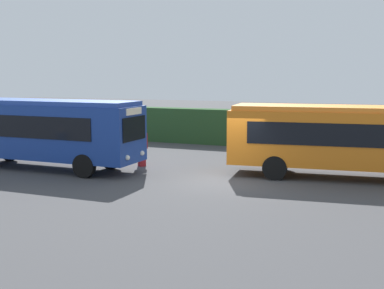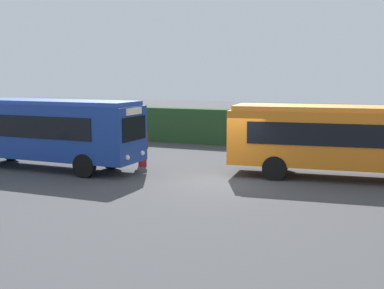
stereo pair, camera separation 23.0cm
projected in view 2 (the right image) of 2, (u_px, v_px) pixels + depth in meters
name	position (u px, v px, depth m)	size (l,w,h in m)	color
ground_plane	(227.00, 182.00, 20.24)	(114.62, 114.62, 0.00)	#424244
bus_blue	(44.00, 129.00, 22.96)	(9.53, 2.40, 3.13)	navy
bus_orange	(359.00, 137.00, 20.51)	(10.72, 3.61, 2.99)	orange
person_right	(142.00, 146.00, 23.62)	(0.50, 0.55, 1.78)	maroon
hedge_row	(284.00, 130.00, 29.36)	(69.31, 1.06, 2.15)	#274C25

